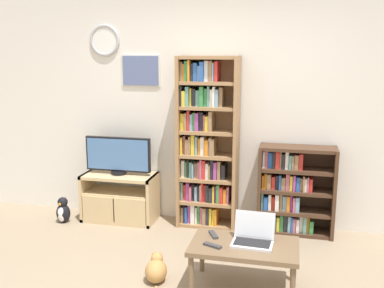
# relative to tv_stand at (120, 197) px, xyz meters

# --- Properties ---
(wall_back) EXTENTS (6.69, 0.09, 2.60)m
(wall_back) POSITION_rel_tv_stand_xyz_m (1.03, 0.28, 1.03)
(wall_back) COLOR silver
(wall_back) RESTS_ON ground_plane
(tv_stand) EXTENTS (0.85, 0.43, 0.56)m
(tv_stand) POSITION_rel_tv_stand_xyz_m (0.00, 0.00, 0.00)
(tv_stand) COLOR tan
(tv_stand) RESTS_ON ground_plane
(television) EXTENTS (0.78, 0.18, 0.44)m
(television) POSITION_rel_tv_stand_xyz_m (-0.01, 0.02, 0.50)
(television) COLOR black
(television) RESTS_ON tv_stand
(bookshelf_tall) EXTENTS (0.67, 0.32, 1.92)m
(bookshelf_tall) POSITION_rel_tv_stand_xyz_m (1.00, 0.09, 0.65)
(bookshelf_tall) COLOR #9E754C
(bookshelf_tall) RESTS_ON ground_plane
(bookshelf_short) EXTENTS (0.82, 0.31, 0.97)m
(bookshelf_short) POSITION_rel_tv_stand_xyz_m (1.96, 0.09, 0.19)
(bookshelf_short) COLOR #472D1E
(bookshelf_short) RESTS_ON ground_plane
(coffee_table) EXTENTS (0.89, 0.53, 0.40)m
(coffee_table) POSITION_rel_tv_stand_xyz_m (1.61, -1.24, 0.07)
(coffee_table) COLOR brown
(coffee_table) RESTS_ON ground_plane
(laptop) EXTENTS (0.35, 0.28, 0.24)m
(laptop) POSITION_rel_tv_stand_xyz_m (1.67, -1.19, 0.18)
(laptop) COLOR silver
(laptop) RESTS_ON coffee_table
(remote_near_laptop) EXTENTS (0.11, 0.16, 0.02)m
(remote_near_laptop) POSITION_rel_tv_stand_xyz_m (1.32, -1.12, 0.13)
(remote_near_laptop) COLOR #38383A
(remote_near_laptop) RESTS_ON coffee_table
(remote_far_from_laptop) EXTENTS (0.16, 0.10, 0.02)m
(remote_far_from_laptop) POSITION_rel_tv_stand_xyz_m (1.36, -1.34, 0.13)
(remote_far_from_laptop) COLOR #38383A
(remote_far_from_laptop) RESTS_ON coffee_table
(cat) EXTENTS (0.29, 0.47, 0.25)m
(cat) POSITION_rel_tv_stand_xyz_m (0.85, -1.29, -0.17)
(cat) COLOR #B78447
(cat) RESTS_ON ground_plane
(penguin_figurine) EXTENTS (0.16, 0.15, 0.30)m
(penguin_figurine) POSITION_rel_tv_stand_xyz_m (-0.62, -0.23, -0.14)
(penguin_figurine) COLOR black
(penguin_figurine) RESTS_ON ground_plane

